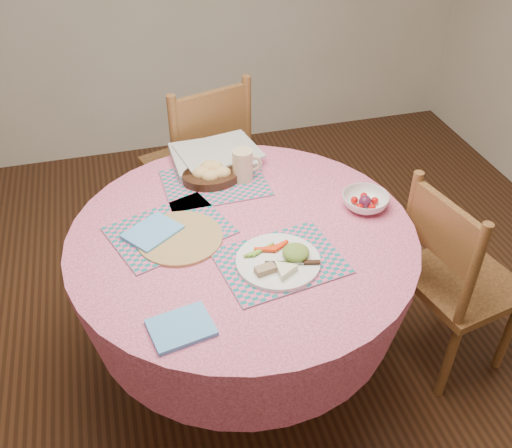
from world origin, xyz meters
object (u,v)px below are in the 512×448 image
Objects in this scene: dining_table at (243,273)px; latte_mug at (243,165)px; wicker_trivet at (180,238)px; dinner_plate at (281,260)px; chair_right at (454,277)px; chair_back at (201,164)px; bread_bowl at (211,173)px; fruit_bowl at (365,201)px.

dining_table is 9.63× the size of latte_mug.
dinner_plate is at bearing -36.51° from wicker_trivet.
chair_back reaches higher than chair_right.
bread_bowl is at bearing 61.18° from wicker_trivet.
chair_right is (0.82, -0.15, -0.09)m from dining_table.
wicker_trivet is 1.30× the size of bread_bowl.
dining_table is 0.42m from bread_bowl.
wicker_trivet is 0.38m from bread_bowl.
latte_mug is at bearing 44.84° from wicker_trivet.
dinner_plate is at bearing -90.86° from latte_mug.
latte_mug is 0.49m from fruit_bowl.
chair_right is 0.80m from dinner_plate.
latte_mug reaches higher than dining_table.
bread_bowl is (-0.04, 0.35, 0.23)m from dining_table.
bread_bowl is at bearing 68.35° from chair_back.
dinner_plate is 1.39× the size of fruit_bowl.
chair_right is 3.90× the size of bread_bowl.
chair_back is 1.11m from dinner_plate.
dining_table is 0.84m from chair_right.
chair_back is at bearing 75.26° from wicker_trivet.
wicker_trivet is at bearing 69.19° from chair_right.
dining_table is 0.30m from wicker_trivet.
chair_back is (-0.81, 1.03, 0.04)m from chair_right.
latte_mug is at bearing 75.04° from dining_table.
latte_mug reaches higher than wicker_trivet.
fruit_bowl is at bearing 102.17° from chair_back.
dinner_plate is at bearing 82.40° from chair_right.
dining_table is 4.43× the size of dinner_plate.
bread_bowl is at bearing 147.85° from fruit_bowl.
chair_right reaches higher than dining_table.
chair_back is at bearing 85.26° from bread_bowl.
chair_back is at bearing 119.08° from fruit_bowl.
chair_right reaches higher than latte_mug.
chair_back is 1.01m from fruit_bowl.
chair_right is at bearing -27.68° from fruit_bowl.
fruit_bowl is (0.47, -0.85, 0.27)m from chair_back.
dining_table is at bearing 68.32° from chair_right.
dinner_plate reaches higher than wicker_trivet.
dinner_plate is at bearing -67.97° from dining_table.
fruit_bowl is at bearing 0.45° from wicker_trivet.
latte_mug is at bearing 45.48° from chair_right.
dinner_plate is at bearing 77.00° from chair_back.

